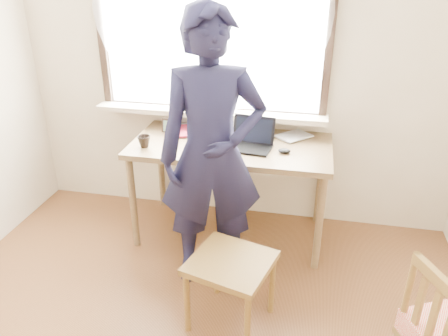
% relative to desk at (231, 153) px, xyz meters
% --- Properties ---
extents(room_shell, '(3.52, 4.02, 2.61)m').
position_rel_desk_xyz_m(room_shell, '(-0.05, -1.43, 0.93)').
color(room_shell, beige).
rests_on(room_shell, ground).
extents(desk, '(1.48, 0.74, 0.79)m').
position_rel_desk_xyz_m(desk, '(0.00, 0.00, 0.00)').
color(desk, brown).
rests_on(desk, ground).
extents(laptop, '(0.34, 0.29, 0.21)m').
position_rel_desk_xyz_m(laptop, '(0.15, -0.03, 0.13)').
color(laptop, black).
rests_on(laptop, desk).
extents(mug_white, '(0.17, 0.17, 0.10)m').
position_rel_desk_xyz_m(mug_white, '(-0.06, 0.21, 0.13)').
color(mug_white, white).
rests_on(mug_white, desk).
extents(mug_dark, '(0.12, 0.12, 0.09)m').
position_rel_desk_xyz_m(mug_dark, '(-0.61, -0.20, 0.13)').
color(mug_dark, black).
rests_on(mug_dark, desk).
extents(mouse, '(0.09, 0.06, 0.03)m').
position_rel_desk_xyz_m(mouse, '(0.40, -0.10, 0.10)').
color(mouse, black).
rests_on(mouse, desk).
extents(desk_clutter, '(0.52, 0.57, 0.03)m').
position_rel_desk_xyz_m(desk_clutter, '(-0.25, 0.21, 0.10)').
color(desk_clutter, white).
rests_on(desk_clutter, desk).
extents(book_a, '(0.20, 0.26, 0.02)m').
position_rel_desk_xyz_m(book_a, '(-0.36, 0.25, 0.09)').
color(book_a, white).
rests_on(book_a, desk).
extents(book_b, '(0.30, 0.31, 0.02)m').
position_rel_desk_xyz_m(book_b, '(0.38, 0.27, 0.09)').
color(book_b, white).
rests_on(book_b, desk).
extents(picture_frame, '(0.14, 0.02, 0.11)m').
position_rel_desk_xyz_m(picture_frame, '(-0.50, 0.10, 0.14)').
color(picture_frame, black).
rests_on(picture_frame, desk).
extents(work_chair, '(0.55, 0.54, 0.46)m').
position_rel_desk_xyz_m(work_chair, '(0.18, -0.95, -0.32)').
color(work_chair, olive).
rests_on(work_chair, ground).
extents(person, '(0.77, 0.61, 1.84)m').
position_rel_desk_xyz_m(person, '(-0.03, -0.51, 0.21)').
color(person, black).
rests_on(person, ground).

